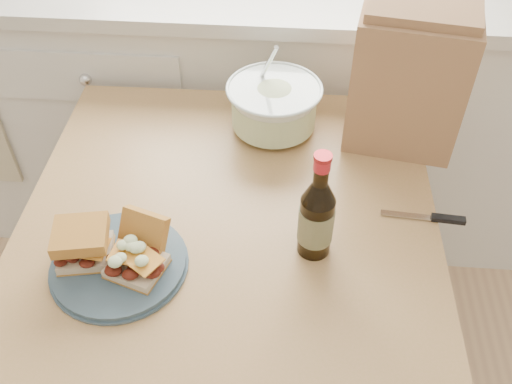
# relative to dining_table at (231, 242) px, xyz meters

# --- Properties ---
(cabinet_run) EXTENTS (2.50, 0.64, 0.94)m
(cabinet_run) POSITION_rel_dining_table_xyz_m (0.03, 0.79, -0.17)
(cabinet_run) COLOR silver
(cabinet_run) RESTS_ON ground
(dining_table) EXTENTS (0.92, 0.92, 0.75)m
(dining_table) POSITION_rel_dining_table_xyz_m (0.00, 0.00, 0.00)
(dining_table) COLOR #B18053
(dining_table) RESTS_ON ground
(plate) EXTENTS (0.27, 0.27, 0.02)m
(plate) POSITION_rel_dining_table_xyz_m (-0.20, -0.18, 0.12)
(plate) COLOR #3A4F5E
(plate) RESTS_ON dining_table
(sandwich_left) EXTENTS (0.12, 0.11, 0.08)m
(sandwich_left) POSITION_rel_dining_table_xyz_m (-0.27, -0.17, 0.17)
(sandwich_left) COLOR beige
(sandwich_left) RESTS_ON plate
(sandwich_right) EXTENTS (0.13, 0.17, 0.09)m
(sandwich_right) POSITION_rel_dining_table_xyz_m (-0.16, -0.17, 0.16)
(sandwich_right) COLOR beige
(sandwich_right) RESTS_ON plate
(coleslaw_bowl) EXTENTS (0.24, 0.24, 0.24)m
(coleslaw_bowl) POSITION_rel_dining_table_xyz_m (0.08, 0.30, 0.17)
(coleslaw_bowl) COLOR silver
(coleslaw_bowl) RESTS_ON dining_table
(beer_bottle) EXTENTS (0.07, 0.07, 0.25)m
(beer_bottle) POSITION_rel_dining_table_xyz_m (0.18, -0.10, 0.21)
(beer_bottle) COLOR black
(beer_bottle) RESTS_ON dining_table
(knife) EXTENTS (0.18, 0.03, 0.01)m
(knife) POSITION_rel_dining_table_xyz_m (0.45, 0.00, 0.12)
(knife) COLOR silver
(knife) RESTS_ON dining_table
(paper_bag) EXTENTS (0.28, 0.21, 0.33)m
(paper_bag) POSITION_rel_dining_table_xyz_m (0.39, 0.28, 0.28)
(paper_bag) COLOR #996C4A
(paper_bag) RESTS_ON dining_table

